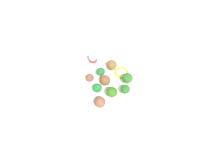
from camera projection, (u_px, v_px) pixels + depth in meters
ground_plane at (112, 89)px, 0.91m from camera, size 4.00×4.00×0.00m
plate at (112, 88)px, 0.90m from camera, size 0.28×0.28×0.02m
broccoli_floret_near_rim at (127, 78)px, 0.88m from camera, size 0.05×0.05×0.05m
broccoli_floret_far_rim at (97, 88)px, 0.85m from camera, size 0.04×0.04×0.05m
broccoli_floret_back_left at (125, 89)px, 0.85m from camera, size 0.04×0.04×0.05m
broccoli_floret_mid_right at (112, 92)px, 0.84m from camera, size 0.05×0.05×0.06m
broccoli_floret_center at (101, 72)px, 0.91m from camera, size 0.04×0.04×0.04m
meatball_center at (112, 65)px, 0.94m from camera, size 0.05×0.05×0.05m
meatball_front_right at (105, 80)px, 0.89m from camera, size 0.05×0.05×0.05m
meatball_near_rim at (90, 78)px, 0.90m from camera, size 0.04×0.04×0.04m
meatball_back_right at (100, 102)px, 0.82m from camera, size 0.05×0.05×0.05m
pepper_ring_mid_right at (122, 72)px, 0.94m from camera, size 0.08×0.08×0.01m
napkin at (153, 129)px, 0.80m from camera, size 0.18×0.13×0.01m
fork at (149, 129)px, 0.79m from camera, size 0.12×0.02×0.01m
knife at (156, 125)px, 0.80m from camera, size 0.15×0.02×0.01m
yogurt_bottle at (93, 59)px, 0.98m from camera, size 0.04×0.04×0.07m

